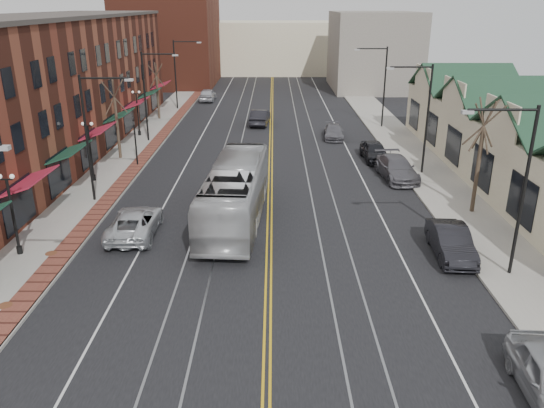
{
  "coord_description": "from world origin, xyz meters",
  "views": [
    {
      "loc": [
        0.23,
        -16.49,
        12.21
      ],
      "look_at": [
        0.15,
        10.32,
        2.0
      ],
      "focal_mm": 35.0,
      "sensor_mm": 36.0,
      "label": 1
    }
  ],
  "objects_px": {
    "parked_suv": "(135,223)",
    "parked_car_c": "(397,168)",
    "parked_car_b": "(451,242)",
    "transit_bus": "(236,192)",
    "parked_car_d": "(374,151)"
  },
  "relations": [
    {
      "from": "parked_suv",
      "to": "transit_bus",
      "type": "bearing_deg",
      "value": -159.09
    },
    {
      "from": "parked_car_b",
      "to": "parked_car_c",
      "type": "xyz_separation_m",
      "value": [
        0.0,
        12.79,
        0.02
      ]
    },
    {
      "from": "parked_suv",
      "to": "parked_car_d",
      "type": "relative_size",
      "value": 1.17
    },
    {
      "from": "parked_car_d",
      "to": "transit_bus",
      "type": "bearing_deg",
      "value": -131.75
    },
    {
      "from": "parked_suv",
      "to": "parked_car_d",
      "type": "distance_m",
      "value": 22.05
    },
    {
      "from": "transit_bus",
      "to": "parked_car_c",
      "type": "relative_size",
      "value": 2.26
    },
    {
      "from": "parked_suv",
      "to": "parked_car_c",
      "type": "xyz_separation_m",
      "value": [
        16.8,
        10.22,
        0.06
      ]
    },
    {
      "from": "parked_car_b",
      "to": "parked_car_c",
      "type": "height_order",
      "value": "parked_car_c"
    },
    {
      "from": "transit_bus",
      "to": "parked_car_c",
      "type": "distance_m",
      "value": 13.86
    },
    {
      "from": "transit_bus",
      "to": "parked_car_d",
      "type": "bearing_deg",
      "value": -125.62
    },
    {
      "from": "parked_car_b",
      "to": "transit_bus",
      "type": "bearing_deg",
      "value": 160.01
    },
    {
      "from": "parked_car_c",
      "to": "parked_car_d",
      "type": "xyz_separation_m",
      "value": [
        -0.76,
        4.9,
        -0.02
      ]
    },
    {
      "from": "parked_car_b",
      "to": "parked_car_d",
      "type": "distance_m",
      "value": 17.71
    },
    {
      "from": "parked_suv",
      "to": "parked_car_c",
      "type": "height_order",
      "value": "parked_car_c"
    },
    {
      "from": "parked_car_c",
      "to": "parked_car_d",
      "type": "relative_size",
      "value": 1.21
    }
  ]
}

